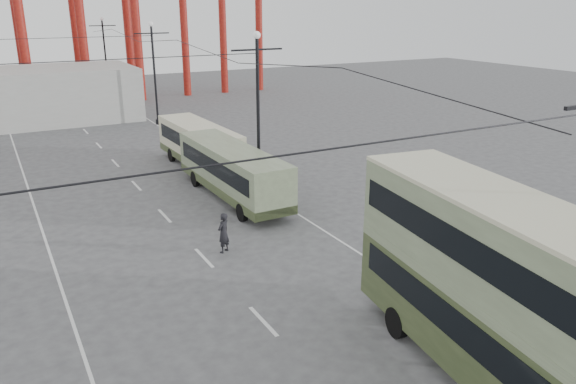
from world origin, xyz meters
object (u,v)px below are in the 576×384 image
pedestrian (223,233)px  single_decker_green (232,170)px  single_decker_cream (199,144)px  double_decker_bus (496,284)px

pedestrian → single_decker_green: bearing=-148.6°
single_decker_cream → pedestrian: 14.17m
double_decker_bus → single_decker_green: 19.15m
single_decker_cream → pedestrian: single_decker_cream is taller
single_decker_green → pedestrian: bearing=-117.4°
single_decker_green → single_decker_cream: bearing=84.7°
double_decker_bus → pedestrian: double_decker_bus is taller
pedestrian → double_decker_bus: bearing=72.7°
double_decker_bus → single_decker_cream: bearing=96.7°
double_decker_bus → single_decker_green: double_decker_bus is taller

